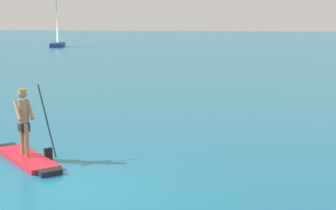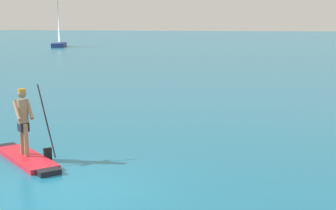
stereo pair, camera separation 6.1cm
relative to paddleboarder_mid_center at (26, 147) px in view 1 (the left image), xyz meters
The scene contains 3 objects.
ground 2.67m from the paddleboarder_mid_center, 44.92° to the right, with size 440.00×440.00×0.00m, color #196B8C.
paddleboarder_mid_center is the anchor object (origin of this frame).
sailboat_left_horizon 61.96m from the paddleboarder_mid_center, 118.45° to the left, with size 4.03×6.23×6.65m.
Camera 1 is at (4.83, -8.40, 3.34)m, focal length 52.54 mm.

